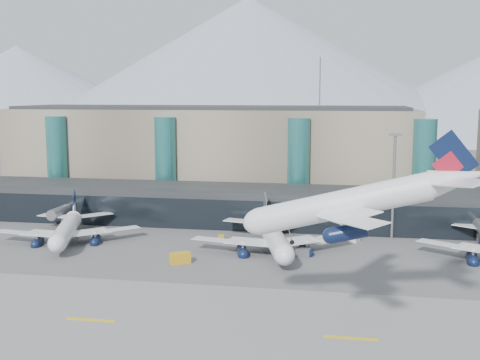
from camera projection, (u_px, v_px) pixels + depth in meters
name	position (u px, v px, depth m)	size (l,w,h in m)	color
ground	(234.00, 296.00, 104.78)	(900.00, 900.00, 0.00)	#515154
runway_strip	(216.00, 329.00, 90.16)	(400.00, 40.00, 0.04)	slate
runway_markings	(216.00, 329.00, 90.16)	(128.00, 1.00, 0.02)	gold
concourse	(274.00, 207.00, 160.30)	(170.00, 27.00, 10.00)	black
terminal_main	(210.00, 154.00, 194.59)	(130.00, 30.00, 31.00)	gray
teal_towers	(231.00, 165.00, 177.47)	(116.40, 19.40, 46.00)	#276F6F
mountain_ridge	(345.00, 79.00, 465.62)	(910.00, 400.00, 110.00)	gray
lightmast_mid	(394.00, 180.00, 144.24)	(3.00, 1.20, 25.60)	slate
hero_jet	(367.00, 194.00, 87.51)	(35.64, 36.74, 11.83)	silver
jet_parked_left	(68.00, 223.00, 143.82)	(34.16, 35.97, 11.55)	silver
jet_parked_mid	(272.00, 229.00, 135.31)	(36.88, 38.29, 12.29)	silver
veh_b	(221.00, 238.00, 144.04)	(2.30, 1.42, 1.33)	#C49017
veh_c	(303.00, 253.00, 130.05)	(3.13, 1.65, 1.74)	#47474C
veh_d	(355.00, 239.00, 142.52)	(3.01, 1.61, 1.72)	silver
veh_g	(323.00, 239.00, 142.50)	(2.28, 1.33, 1.33)	silver
veh_h	(180.00, 258.00, 124.73)	(4.11, 2.16, 2.27)	#C49017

